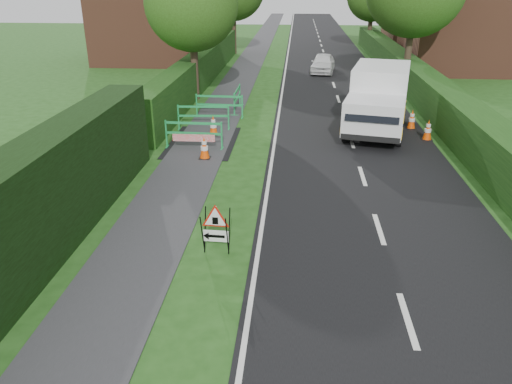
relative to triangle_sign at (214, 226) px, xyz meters
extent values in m
plane|color=#1E4714|center=(1.30, -3.04, -0.70)|extent=(120.00, 120.00, 0.00)
cube|color=black|center=(3.80, 31.96, -0.70)|extent=(6.00, 90.00, 0.02)
cube|color=#2D2D30|center=(-1.70, 31.96, -0.69)|extent=(2.00, 90.00, 0.02)
cube|color=#14380F|center=(-3.70, 18.96, -0.70)|extent=(1.00, 24.00, 1.80)
cube|color=#14380F|center=(7.80, 12.96, -0.70)|extent=(1.20, 50.00, 1.50)
cube|color=brown|center=(-8.70, 26.96, 2.05)|extent=(7.00, 7.00, 5.50)
cube|color=brown|center=(12.30, 24.96, 2.05)|extent=(7.00, 7.00, 5.50)
cube|color=brown|center=(13.30, 38.96, 2.05)|extent=(7.00, 7.00, 5.50)
cylinder|color=#2D2116|center=(-3.30, 14.96, 0.61)|extent=(0.36, 0.36, 2.62)
sphere|color=#264512|center=(-3.30, 14.96, 3.79)|extent=(4.40, 4.40, 4.40)
cylinder|color=#2D2116|center=(7.70, 18.96, 0.79)|extent=(0.36, 0.36, 2.97)
cylinder|color=#2D2116|center=(-3.30, 30.96, 0.70)|extent=(0.36, 0.36, 2.80)
cylinder|color=#2D2116|center=(7.70, 34.96, 0.52)|extent=(0.36, 0.36, 2.45)
cylinder|color=black|center=(-0.24, -0.10, -0.18)|extent=(0.04, 0.31, 1.01)
cylinder|color=black|center=(-0.23, 0.15, -0.18)|extent=(0.04, 0.31, 1.01)
cylinder|color=black|center=(0.30, -0.13, -0.18)|extent=(0.04, 0.31, 1.01)
cylinder|color=black|center=(0.31, 0.13, -0.18)|extent=(0.04, 0.31, 1.01)
cube|color=white|center=(0.03, 0.00, -0.25)|extent=(0.56, 0.05, 0.27)
cube|color=black|center=(0.03, -0.02, -0.25)|extent=(0.40, 0.03, 0.06)
cone|color=black|center=(-0.18, -0.01, -0.25)|extent=(0.13, 0.17, 0.16)
cube|color=black|center=(0.03, -0.02, 0.13)|extent=(0.13, 0.02, 0.16)
cube|color=silver|center=(5.05, 10.82, 0.73)|extent=(2.74, 3.70, 2.00)
cube|color=silver|center=(4.51, 8.35, 0.35)|extent=(2.48, 2.55, 1.22)
cube|color=black|center=(4.29, 7.35, 0.65)|extent=(1.83, 0.62, 0.56)
cube|color=yellow|center=(3.82, 10.10, -0.06)|extent=(1.12, 5.00, 0.25)
cube|color=yellow|center=(5.86, 9.65, -0.06)|extent=(1.12, 5.00, 0.25)
cube|color=black|center=(4.29, 7.35, -0.20)|extent=(2.01, 0.56, 0.21)
cylinder|color=black|center=(3.59, 8.50, -0.29)|extent=(0.42, 0.86, 0.83)
cylinder|color=black|center=(5.41, 8.10, -0.29)|extent=(0.42, 0.86, 0.83)
cylinder|color=black|center=(4.30, 11.76, -0.29)|extent=(0.42, 0.86, 0.83)
cylinder|color=black|center=(6.12, 11.36, -0.29)|extent=(0.42, 0.86, 0.83)
cube|color=black|center=(6.63, 8.91, -0.68)|extent=(0.38, 0.38, 0.04)
cone|color=#F74D07|center=(6.63, 8.91, -0.29)|extent=(0.32, 0.32, 0.75)
cylinder|color=white|center=(6.63, 8.91, -0.32)|extent=(0.25, 0.25, 0.14)
cylinder|color=white|center=(6.63, 8.91, -0.14)|extent=(0.17, 0.17, 0.10)
cube|color=black|center=(6.34, 10.40, -0.68)|extent=(0.38, 0.38, 0.04)
cone|color=#F74D07|center=(6.34, 10.40, -0.29)|extent=(0.32, 0.32, 0.75)
cylinder|color=white|center=(6.34, 10.40, -0.32)|extent=(0.25, 0.25, 0.14)
cylinder|color=white|center=(6.34, 10.40, -0.14)|extent=(0.17, 0.17, 0.10)
cube|color=black|center=(5.92, 12.39, -0.68)|extent=(0.38, 0.38, 0.04)
cone|color=#F74D07|center=(5.92, 12.39, -0.29)|extent=(0.32, 0.32, 0.75)
cylinder|color=white|center=(5.92, 12.39, -0.32)|extent=(0.25, 0.25, 0.14)
cylinder|color=white|center=(5.92, 12.39, -0.14)|extent=(0.17, 0.17, 0.10)
cube|color=black|center=(-1.32, 6.19, -0.68)|extent=(0.38, 0.38, 0.04)
cone|color=#F74D07|center=(-1.32, 6.19, -0.29)|extent=(0.32, 0.32, 0.75)
cylinder|color=white|center=(-1.32, 6.19, -0.32)|extent=(0.25, 0.25, 0.14)
cylinder|color=white|center=(-1.32, 6.19, -0.14)|extent=(0.17, 0.17, 0.10)
cube|color=black|center=(-1.45, 8.90, -0.68)|extent=(0.38, 0.38, 0.04)
cone|color=#F74D07|center=(-1.45, 8.90, -0.29)|extent=(0.32, 0.32, 0.75)
cylinder|color=white|center=(-1.45, 8.90, -0.32)|extent=(0.25, 0.25, 0.14)
cylinder|color=white|center=(-1.45, 8.90, -0.14)|extent=(0.17, 0.17, 0.10)
cube|color=#1B9546|center=(-2.88, 7.30, -0.20)|extent=(0.05, 0.05, 1.00)
cube|color=#1B9546|center=(-0.88, 7.24, -0.20)|extent=(0.05, 0.05, 1.00)
cube|color=#1B9546|center=(-1.88, 7.27, 0.22)|extent=(2.00, 0.12, 0.08)
cube|color=#1B9546|center=(-1.88, 7.27, -0.15)|extent=(2.00, 0.12, 0.08)
cube|color=#1B9546|center=(-2.88, 7.30, -0.68)|extent=(0.07, 0.35, 0.04)
cube|color=#1B9546|center=(-0.88, 7.24, -0.68)|extent=(0.07, 0.35, 0.04)
cube|color=#1B9546|center=(-2.96, 9.62, -0.20)|extent=(0.05, 0.05, 1.00)
cube|color=#1B9546|center=(-0.97, 9.73, -0.20)|extent=(0.05, 0.05, 1.00)
cube|color=#1B9546|center=(-1.97, 9.67, 0.22)|extent=(2.00, 0.16, 0.08)
cube|color=#1B9546|center=(-1.97, 9.67, -0.15)|extent=(2.00, 0.16, 0.08)
cube|color=#1B9546|center=(-2.96, 9.62, -0.68)|extent=(0.08, 0.35, 0.04)
cube|color=#1B9546|center=(-0.97, 9.73, -0.68)|extent=(0.08, 0.35, 0.04)
cube|color=#1B9546|center=(-2.61, 11.59, -0.20)|extent=(0.05, 0.05, 1.00)
cube|color=#1B9546|center=(-0.61, 11.51, -0.20)|extent=(0.05, 0.05, 1.00)
cube|color=#1B9546|center=(-1.61, 11.55, 0.22)|extent=(2.00, 0.13, 0.08)
cube|color=#1B9546|center=(-1.61, 11.55, -0.15)|extent=(2.00, 0.13, 0.08)
cube|color=#1B9546|center=(-2.61, 11.59, -0.68)|extent=(0.07, 0.35, 0.04)
cube|color=#1B9546|center=(-0.61, 11.51, -0.68)|extent=(0.07, 0.35, 0.04)
cube|color=#1B9546|center=(-0.99, 11.87, -0.20)|extent=(0.05, 0.05, 1.00)
cube|color=#1B9546|center=(-0.97, 13.87, -0.20)|extent=(0.05, 0.05, 1.00)
cube|color=#1B9546|center=(-0.98, 12.87, 0.22)|extent=(0.07, 2.00, 0.08)
cube|color=#1B9546|center=(-0.98, 12.87, -0.15)|extent=(0.07, 2.00, 0.08)
cube|color=#1B9546|center=(-0.99, 11.87, -0.68)|extent=(0.35, 0.06, 0.04)
cube|color=#1B9546|center=(-0.97, 13.87, -0.68)|extent=(0.35, 0.06, 0.04)
cube|color=red|center=(-1.85, 7.06, -0.70)|extent=(1.50, 0.04, 0.25)
imported|color=white|center=(3.32, 22.96, -0.11)|extent=(1.79, 3.59, 1.18)
camera|label=1|loc=(1.67, -9.49, 4.96)|focal=35.00mm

